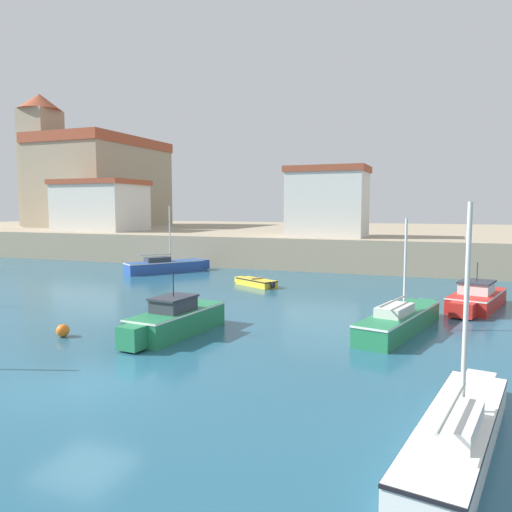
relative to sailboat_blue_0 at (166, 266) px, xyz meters
name	(u,v)px	position (x,y,z in m)	size (l,w,h in m)	color
ground_plane	(83,384)	(10.45, -21.41, -0.50)	(200.00, 200.00, 0.00)	#235670
quay_seawall	(360,240)	(10.45, 24.03, 0.75)	(120.00, 40.00, 2.50)	gray
sailboat_blue_0	(166,266)	(0.00, 0.00, 0.00)	(4.66, 6.01, 4.98)	#284C9E
sailboat_green_1	(400,320)	(18.09, -12.21, -0.02)	(2.81, 7.01, 4.45)	#237A4C
sailboat_white_2	(458,429)	(20.07, -21.68, -0.09)	(2.34, 6.84, 4.98)	white
motorboat_green_4	(175,320)	(10.09, -15.84, 0.08)	(1.97, 5.35, 2.40)	#237A4C
dinghy_yellow_6	(256,282)	(8.61, -3.57, -0.26)	(3.32, 2.38, 0.51)	yellow
motorboat_red_8	(476,298)	(21.07, -6.24, 0.00)	(2.98, 5.82, 2.25)	red
mooring_buoy	(63,331)	(6.31, -17.65, -0.26)	(0.48, 0.48, 0.48)	orange
church	(94,179)	(-22.58, 19.90, 7.96)	(15.68, 16.00, 16.60)	gray
harbor_shed_near_wharf	(327,201)	(10.45, 7.70, 4.84)	(6.42, 4.23, 5.64)	silver
harbor_shed_mid_row	(101,205)	(-13.55, 9.71, 4.58)	(8.40, 6.31, 5.13)	silver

